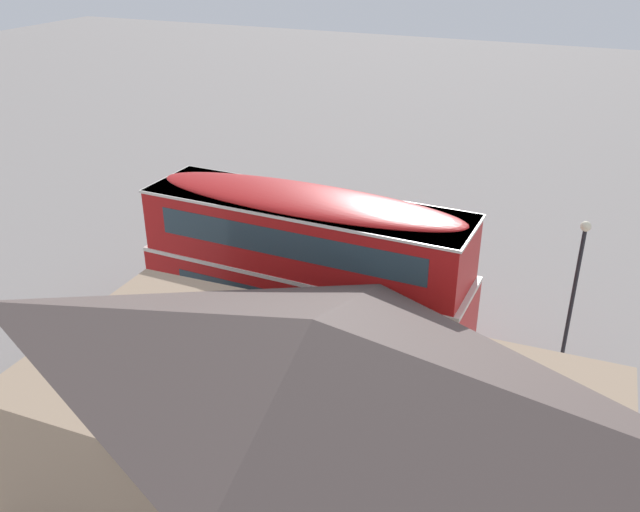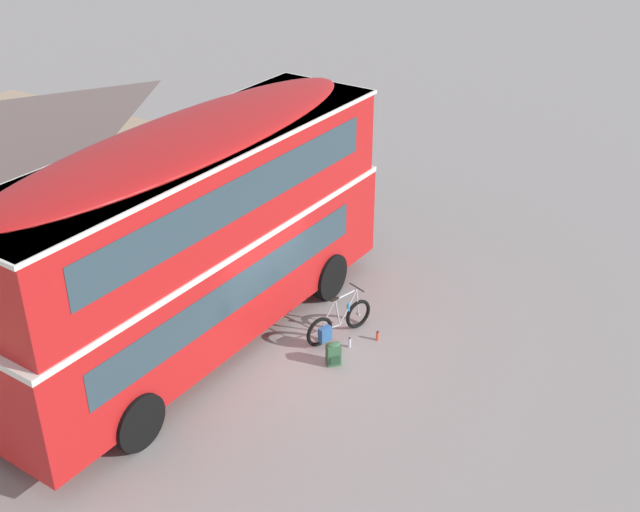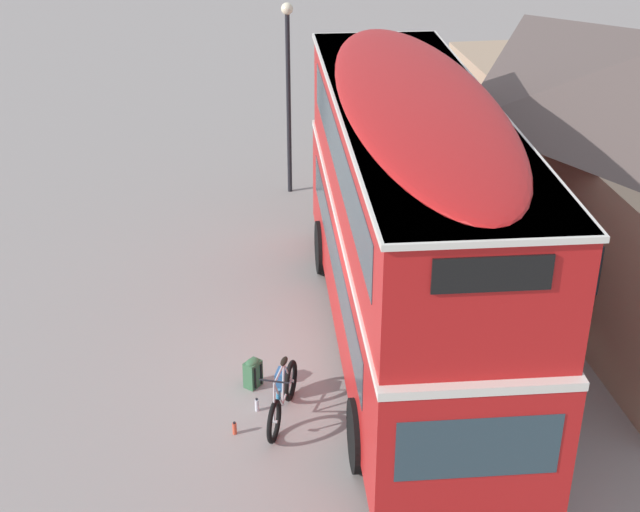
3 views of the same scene
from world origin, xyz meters
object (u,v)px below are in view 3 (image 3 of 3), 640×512
Objects in this scene: backpack_on_ground at (253,372)px; water_bottle_clear_plastic at (257,405)px; water_bottle_red_squeeze at (235,428)px; street_lamp at (288,79)px; double_decker_bus at (411,215)px; touring_bicycle at (282,396)px.

backpack_on_ground is 0.71m from water_bottle_clear_plastic.
water_bottle_red_squeeze is 9.97m from street_lamp.
double_decker_bus is 44.87× the size of water_bottle_red_squeeze.
touring_bicycle is 9.43m from street_lamp.
touring_bicycle is 7.69× the size of water_bottle_red_squeeze.
touring_bicycle is at bearing 66.99° from water_bottle_clear_plastic.
backpack_on_ground is at bearing -178.09° from water_bottle_clear_plastic.
street_lamp is (-9.05, 0.93, 2.49)m from touring_bicycle.
double_decker_bus is at bearing 125.74° from touring_bicycle.
street_lamp is at bearing -169.30° from double_decker_bus.
street_lamp reaches higher than water_bottle_red_squeeze.
water_bottle_clear_plastic reaches higher than water_bottle_red_squeeze.
double_decker_bus is 5.83× the size of touring_bicycle.
backpack_on_ground is 2.37× the size of water_bottle_red_squeeze.
backpack_on_ground is at bearing 164.08° from water_bottle_red_squeeze.
double_decker_bus reaches higher than touring_bicycle.
water_bottle_red_squeeze is at bearing -64.25° from touring_bicycle.
water_bottle_red_squeeze is at bearing -15.92° from backpack_on_ground.
double_decker_bus reaches higher than street_lamp.
double_decker_bus is 18.91× the size of backpack_on_ground.
street_lamp reaches higher than water_bottle_clear_plastic.
touring_bicycle is (1.67, -2.32, -2.27)m from double_decker_bus.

